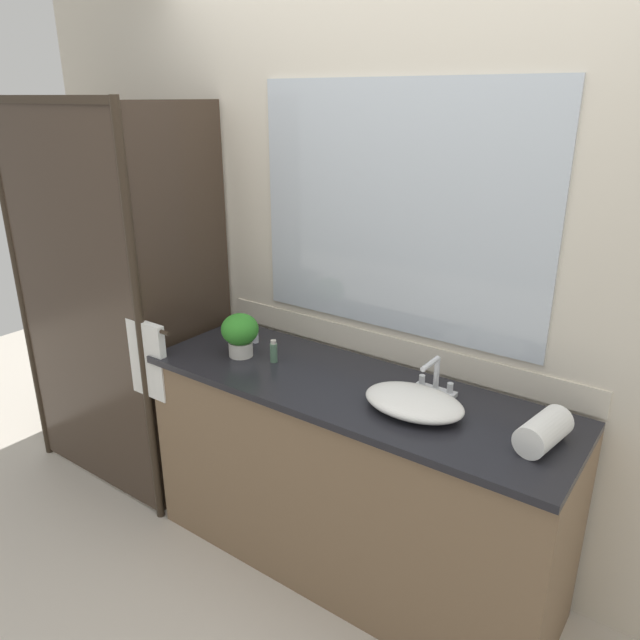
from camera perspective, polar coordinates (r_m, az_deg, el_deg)
name	(u,v)px	position (r m, az deg, el deg)	size (l,w,h in m)	color
ground_plane	(347,563)	(2.96, 2.54, -22.02)	(8.00, 8.00, 0.00)	beige
wall_back_with_mirror	(396,270)	(2.57, 7.24, 4.75)	(4.40, 0.06, 2.60)	beige
vanity_cabinet	(350,479)	(2.68, 2.82, -14.78)	(1.80, 0.58, 0.90)	brown
shower_enclosure	(111,309)	(3.11, -19.17, 0.99)	(1.20, 0.59, 2.00)	#2D2319
sink_basin	(414,402)	(2.26, 8.87, -7.68)	(0.38, 0.26, 0.08)	white
faucet	(435,381)	(2.39, 10.81, -5.71)	(0.17, 0.15, 0.16)	silver
potted_plant	(240,332)	(2.69, -7.58, -1.18)	(0.17, 0.17, 0.20)	beige
amenity_bottle_conditioner	(273,352)	(2.63, -4.43, -3.02)	(0.03, 0.03, 0.10)	#4C7056
amenity_bottle_shampoo	(255,334)	(2.85, -6.18, -1.35)	(0.03, 0.03, 0.09)	silver
rolled_towel_near_edge	(544,431)	(2.15, 20.41, -9.83)	(0.11, 0.11, 0.22)	white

